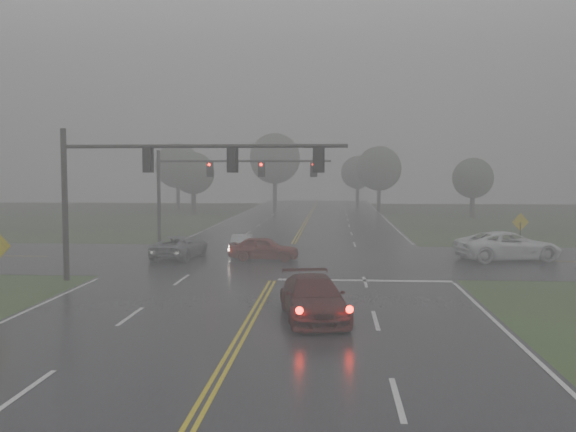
# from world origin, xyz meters

# --- Properties ---
(ground) EXTENTS (180.00, 180.00, 0.00)m
(ground) POSITION_xyz_m (0.00, 0.00, 0.00)
(ground) COLOR #28431C
(ground) RESTS_ON ground
(main_road) EXTENTS (18.00, 160.00, 0.02)m
(main_road) POSITION_xyz_m (0.00, 20.00, 0.00)
(main_road) COLOR black
(main_road) RESTS_ON ground
(cross_street) EXTENTS (120.00, 14.00, 0.02)m
(cross_street) POSITION_xyz_m (0.00, 22.00, 0.00)
(cross_street) COLOR black
(cross_street) RESTS_ON ground
(stop_bar) EXTENTS (8.50, 0.50, 0.01)m
(stop_bar) POSITION_xyz_m (4.50, 14.40, 0.00)
(stop_bar) COLOR silver
(stop_bar) RESTS_ON ground
(sedan_maroon) EXTENTS (3.02, 5.54, 1.52)m
(sedan_maroon) POSITION_xyz_m (2.26, 6.10, 0.00)
(sedan_maroon) COLOR #3F0D0B
(sedan_maroon) RESTS_ON ground
(sedan_red) EXTENTS (4.33, 2.00, 1.44)m
(sedan_red) POSITION_xyz_m (-1.21, 21.32, 0.00)
(sedan_red) COLOR maroon
(sedan_red) RESTS_ON ground
(sedan_silver) EXTENTS (1.43, 3.74, 1.22)m
(sedan_silver) POSITION_xyz_m (-3.03, 25.05, 0.00)
(sedan_silver) COLOR #B4B7BC
(sedan_silver) RESTS_ON ground
(car_grey) EXTENTS (2.96, 5.30, 1.40)m
(car_grey) POSITION_xyz_m (-6.49, 21.82, 0.00)
(car_grey) COLOR slate
(car_grey) RESTS_ON ground
(pickup_white) EXTENTS (6.74, 4.30, 1.73)m
(pickup_white) POSITION_xyz_m (13.47, 22.31, 0.00)
(pickup_white) COLOR white
(pickup_white) RESTS_ON ground
(signal_gantry_near) EXTENTS (13.97, 0.33, 7.46)m
(signal_gantry_near) POSITION_xyz_m (-5.87, 13.67, 5.25)
(signal_gantry_near) COLOR black
(signal_gantry_near) RESTS_ON ground
(signal_gantry_far) EXTENTS (13.10, 0.35, 6.95)m
(signal_gantry_far) POSITION_xyz_m (-6.11, 30.58, 4.91)
(signal_gantry_far) COLOR black
(signal_gantry_far) RESTS_ON ground
(sign_diamond_east) EXTENTS (1.12, 0.33, 2.76)m
(sign_diamond_east) POSITION_xyz_m (14.68, 24.19, 1.86)
(sign_diamond_east) COLOR black
(sign_diamond_east) RESTS_ON ground
(tree_nw_a) EXTENTS (5.31, 5.31, 7.79)m
(tree_nw_a) POSITION_xyz_m (-14.67, 62.66, 5.12)
(tree_nw_a) COLOR #382D24
(tree_nw_a) RESTS_ON ground
(tree_ne_a) EXTENTS (5.93, 5.93, 8.72)m
(tree_ne_a) POSITION_xyz_m (8.92, 68.80, 5.73)
(tree_ne_a) COLOR #382D24
(tree_ne_a) RESTS_ON ground
(tree_n_mid) EXTENTS (7.51, 7.51, 11.03)m
(tree_n_mid) POSITION_xyz_m (-5.79, 77.82, 7.25)
(tree_n_mid) COLOR #382D24
(tree_n_mid) RESTS_ON ground
(tree_e_near) EXTENTS (4.73, 4.73, 6.95)m
(tree_e_near) POSITION_xyz_m (19.08, 59.06, 4.56)
(tree_e_near) COLOR #382D24
(tree_e_near) RESTS_ON ground
(tree_nw_b) EXTENTS (6.32, 6.32, 9.28)m
(tree_nw_b) POSITION_xyz_m (-19.03, 72.31, 6.10)
(tree_nw_b) COLOR #382D24
(tree_nw_b) RESTS_ON ground
(tree_n_far) EXTENTS (5.35, 5.35, 7.86)m
(tree_n_far) POSITION_xyz_m (6.73, 86.44, 5.16)
(tree_n_far) COLOR #382D24
(tree_n_far) RESTS_ON ground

